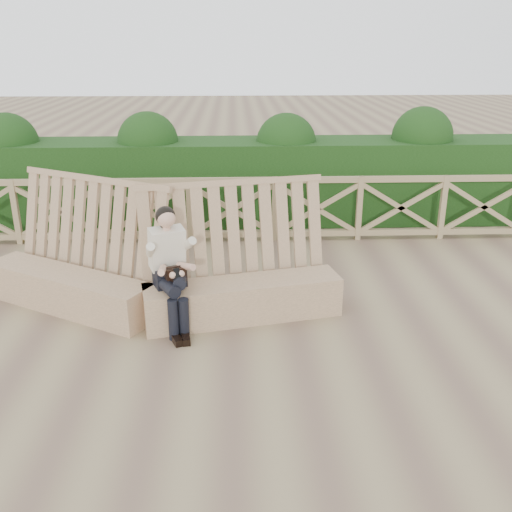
{
  "coord_description": "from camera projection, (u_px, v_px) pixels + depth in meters",
  "views": [
    {
      "loc": [
        0.04,
        -5.7,
        3.23
      ],
      "look_at": [
        0.28,
        0.4,
        0.9
      ],
      "focal_mm": 40.0,
      "sensor_mm": 36.0,
      "label": 1
    }
  ],
  "objects": [
    {
      "name": "bench",
      "position": [
        155.0,
        280.0,
        7.12
      ],
      "size": [
        4.59,
        1.88,
        1.62
      ],
      "rotation": [
        0.0,
        0.0,
        -0.23
      ],
      "color": "#83664B",
      "rests_on": "ground"
    },
    {
      "name": "woman",
      "position": [
        170.0,
        264.0,
        6.61
      ],
      "size": [
        0.55,
        0.9,
        1.45
      ],
      "rotation": [
        0.0,
        0.0,
        0.38
      ],
      "color": "black",
      "rests_on": "ground"
    },
    {
      "name": "guardrail",
      "position": [
        232.0,
        210.0,
        9.54
      ],
      "size": [
        10.1,
        0.09,
        1.1
      ],
      "color": "#7C6548",
      "rests_on": "ground"
    },
    {
      "name": "ground",
      "position": [
        233.0,
        343.0,
        6.47
      ],
      "size": [
        60.0,
        60.0,
        0.0
      ],
      "primitive_type": "plane",
      "color": "brown",
      "rests_on": "ground"
    },
    {
      "name": "hedge",
      "position": [
        232.0,
        181.0,
        10.59
      ],
      "size": [
        12.0,
        1.2,
        1.5
      ],
      "primitive_type": "cube",
      "color": "black",
      "rests_on": "ground"
    }
  ]
}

